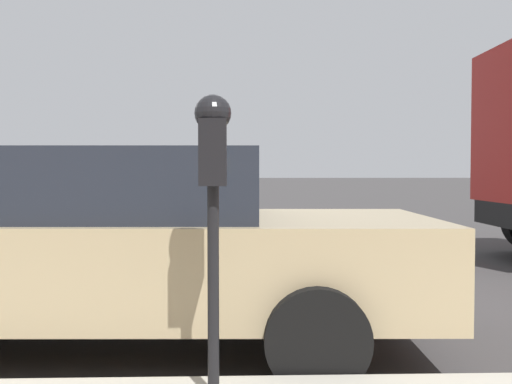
# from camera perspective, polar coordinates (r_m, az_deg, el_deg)

# --- Properties ---
(ground_plane) EXTENTS (220.00, 220.00, 0.00)m
(ground_plane) POSITION_cam_1_polar(r_m,az_deg,el_deg) (5.81, -10.19, -11.21)
(ground_plane) COLOR #3D3A3A
(parking_meter) EXTENTS (0.21, 0.19, 1.57)m
(parking_meter) POSITION_cam_1_polar(r_m,az_deg,el_deg) (3.09, -4.12, 2.43)
(parking_meter) COLOR black
(parking_meter) RESTS_ON sidewalk
(car_tan) EXTENTS (2.20, 5.00, 1.48)m
(car_tan) POSITION_cam_1_polar(r_m,az_deg,el_deg) (4.67, -15.20, -4.67)
(car_tan) COLOR tan
(car_tan) RESTS_ON ground_plane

